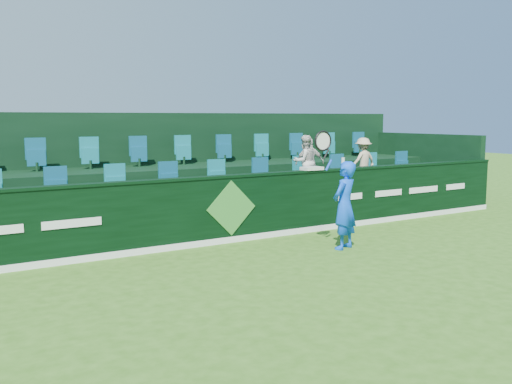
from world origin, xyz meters
TOP-DOWN VIEW (x-y plane):
  - ground at (0.00, 0.00)m, footprint 60.00×60.00m
  - sponsor_hoarding at (0.00, 4.00)m, footprint 16.00×0.25m
  - stand_tier_front at (0.00, 5.10)m, footprint 16.00×2.00m
  - stand_tier_back at (0.00, 7.00)m, footprint 16.00×1.80m
  - stand_rear at (0.00, 7.44)m, footprint 16.00×4.10m
  - seat_row_front at (0.00, 5.50)m, footprint 13.50×0.50m
  - seat_row_back at (0.00, 7.30)m, footprint 13.50×0.50m
  - tennis_player at (1.55, 2.31)m, footprint 1.24×0.60m
  - spectator_left at (2.72, 5.12)m, footprint 0.64×0.51m
  - spectator_middle at (2.88, 5.12)m, footprint 0.76×0.54m
  - spectator_right at (4.59, 5.12)m, footprint 0.76×0.44m
  - towel at (2.08, 4.00)m, footprint 0.45×0.29m
  - drinks_bottle at (2.96, 4.00)m, footprint 0.08×0.08m

SIDE VIEW (x-z plane):
  - ground at x=0.00m, z-range 0.00..0.00m
  - stand_tier_front at x=0.00m, z-range 0.00..0.80m
  - stand_tier_back at x=0.00m, z-range 0.00..1.30m
  - sponsor_hoarding at x=0.00m, z-range 0.00..1.35m
  - tennis_player at x=1.55m, z-range -0.31..2.02m
  - seat_row_front at x=0.00m, z-range 0.80..1.40m
  - stand_rear at x=0.00m, z-range -0.08..2.52m
  - towel at x=2.08m, z-range 1.35..1.42m
  - spectator_right at x=4.59m, z-range 0.80..1.97m
  - spectator_middle at x=2.88m, z-range 0.80..1.99m
  - spectator_left at x=2.72m, z-range 0.80..2.07m
  - drinks_bottle at x=2.96m, z-range 1.35..1.59m
  - seat_row_back at x=0.00m, z-range 1.30..1.90m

